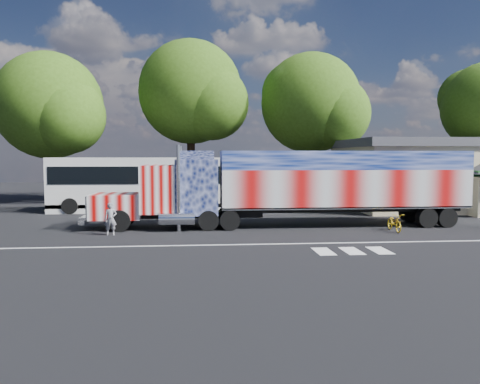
{
  "coord_description": "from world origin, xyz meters",
  "views": [
    {
      "loc": [
        -2.32,
        -23.54,
        3.93
      ],
      "look_at": [
        0.0,
        3.0,
        1.9
      ],
      "focal_mm": 35.0,
      "sensor_mm": 36.0,
      "label": 1
    }
  ],
  "objects": [
    {
      "name": "bicycle",
      "position": [
        7.9,
        0.03,
        0.47
      ],
      "size": [
        0.69,
        1.82,
        0.95
      ],
      "primitive_type": "imported",
      "rotation": [
        0.0,
        0.0,
        -0.04
      ],
      "color": "gold",
      "rests_on": "ground"
    },
    {
      "name": "tree_ne_a",
      "position": [
        7.61,
        17.07,
        8.53
      ],
      "size": [
        9.16,
        8.73,
        12.95
      ],
      "color": "black",
      "rests_on": "ground"
    },
    {
      "name": "lane_markings",
      "position": [
        1.71,
        -3.77,
        0.01
      ],
      "size": [
        30.0,
        2.67,
        0.01
      ],
      "color": "silver",
      "rests_on": "ground"
    },
    {
      "name": "tree_n_mid",
      "position": [
        -2.88,
        18.37,
        9.53
      ],
      "size": [
        9.57,
        9.12,
        14.15
      ],
      "color": "black",
      "rests_on": "ground"
    },
    {
      "name": "woman",
      "position": [
        -6.74,
        0.05,
        0.82
      ],
      "size": [
        0.65,
        0.49,
        1.64
      ],
      "primitive_type": "imported",
      "rotation": [
        0.0,
        0.0,
        0.17
      ],
      "color": "slate",
      "rests_on": "ground"
    },
    {
      "name": "ground",
      "position": [
        0.0,
        0.0,
        0.0
      ],
      "size": [
        100.0,
        100.0,
        0.0
      ],
      "primitive_type": "plane",
      "color": "black"
    },
    {
      "name": "tree_nw_a",
      "position": [
        -14.68,
        17.24,
        8.13
      ],
      "size": [
        9.35,
        8.91,
        12.63
      ],
      "color": "black",
      "rests_on": "ground"
    },
    {
      "name": "semi_truck",
      "position": [
        3.16,
        2.27,
        2.34
      ],
      "size": [
        21.3,
        3.36,
        4.54
      ],
      "color": "black",
      "rests_on": "ground"
    },
    {
      "name": "coach_bus",
      "position": [
        -6.18,
        10.45,
        1.99
      ],
      "size": [
        13.23,
        3.08,
        3.85
      ],
      "color": "silver",
      "rests_on": "ground"
    }
  ]
}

